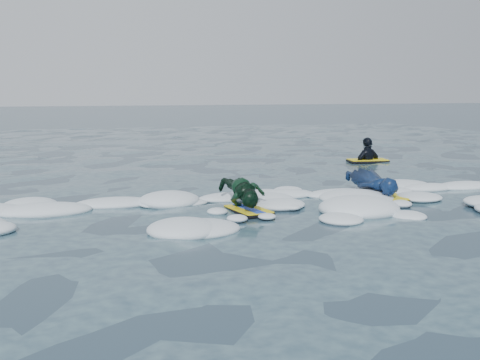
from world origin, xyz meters
name	(u,v)px	position (x,y,z in m)	size (l,w,h in m)	color
ground	(227,224)	(0.00, 0.00, 0.00)	(120.00, 120.00, 0.00)	#19343C
foam_band	(210,209)	(0.00, 1.03, 0.00)	(12.00, 3.10, 0.30)	white
prone_woman_unit	(374,184)	(3.00, 1.32, 0.23)	(0.82, 1.75, 0.44)	black
prone_child_unit	(245,194)	(0.50, 0.80, 0.25)	(0.72, 1.32, 0.50)	black
waiting_rider_unit	(367,166)	(5.28, 5.78, -0.10)	(1.05, 0.66, 1.49)	black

